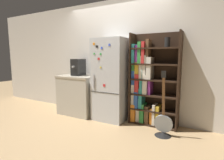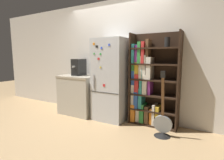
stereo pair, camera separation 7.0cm
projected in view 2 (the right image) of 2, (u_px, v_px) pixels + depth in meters
The scene contains 7 objects.
ground_plane at pixel (107, 121), 3.71m from camera, with size 16.00×16.00×0.00m, color tan.
wall_back at pixel (118, 59), 3.94m from camera, with size 8.00×0.05×2.60m.
refrigerator at pixel (111, 80), 3.74m from camera, with size 0.69×0.58×1.74m.
bookshelf at pixel (148, 84), 3.48m from camera, with size 0.95×0.32×1.82m.
kitchen_counter at pixel (79, 94), 4.19m from camera, with size 0.90×0.64×0.92m.
espresso_machine at pixel (79, 67), 4.15m from camera, with size 0.22×0.37×0.39m.
guitar at pixel (162, 127), 2.99m from camera, with size 0.31×0.28×1.14m.
Camera 2 is at (1.87, -3.03, 1.36)m, focal length 28.00 mm.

